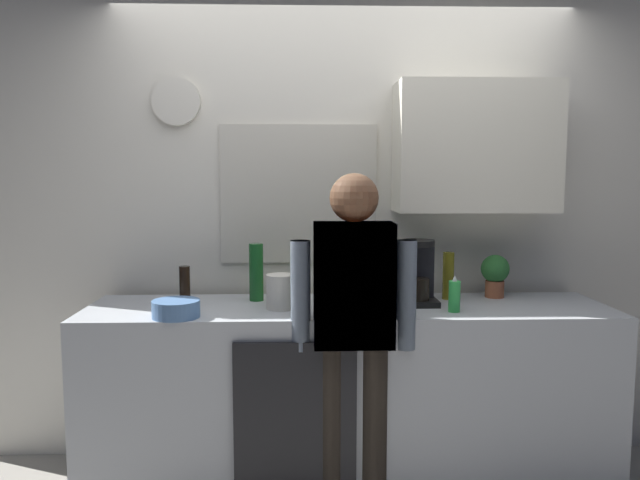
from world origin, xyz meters
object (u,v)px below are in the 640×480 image
(coffee_maker, at_px, (416,275))
(dish_soap, at_px, (454,296))
(bottle_olive_oil, at_px, (448,276))
(bottle_clear_soda, at_px, (345,277))
(bottle_dark_sauce, at_px, (185,283))
(mixing_bowl, at_px, (176,309))
(storage_canister, at_px, (281,292))
(potted_plant, at_px, (495,273))
(cup_yellow_cup, at_px, (280,291))
(person_at_sink, at_px, (353,317))
(bottle_green_wine, at_px, (256,272))
(person_guest, at_px, (353,317))

(coffee_maker, distance_m, dish_soap, 0.26)
(bottle_olive_oil, bearing_deg, bottle_clear_soda, -168.71)
(bottle_dark_sauce, xyz_separation_m, mixing_bowl, (0.03, -0.39, -0.05))
(storage_canister, bearing_deg, bottle_dark_sauce, 156.26)
(potted_plant, bearing_deg, bottle_olive_oil, -171.42)
(cup_yellow_cup, height_order, dish_soap, dish_soap)
(bottle_clear_soda, bearing_deg, person_at_sink, -87.27)
(coffee_maker, relative_size, storage_canister, 1.94)
(bottle_dark_sauce, bearing_deg, bottle_green_wine, -2.99)
(storage_canister, height_order, person_guest, person_guest)
(mixing_bowl, bearing_deg, bottle_clear_soda, 18.20)
(coffee_maker, relative_size, bottle_olive_oil, 1.32)
(potted_plant, height_order, dish_soap, potted_plant)
(mixing_bowl, xyz_separation_m, person_guest, (0.82, -0.08, -0.03))
(mixing_bowl, height_order, person_at_sink, person_at_sink)
(cup_yellow_cup, distance_m, potted_plant, 1.16)
(bottle_clear_soda, distance_m, storage_canister, 0.34)
(person_guest, bearing_deg, bottle_green_wine, -41.27)
(cup_yellow_cup, relative_size, mixing_bowl, 0.39)
(bottle_clear_soda, xyz_separation_m, mixing_bowl, (-0.80, -0.26, -0.10))
(bottle_clear_soda, distance_m, cup_yellow_cup, 0.37)
(coffee_maker, bearing_deg, bottle_clear_soda, -178.99)
(bottle_dark_sauce, bearing_deg, dish_soap, -13.36)
(mixing_bowl, relative_size, dish_soap, 1.22)
(dish_soap, distance_m, person_at_sink, 0.52)
(storage_canister, bearing_deg, potted_plant, 12.25)
(cup_yellow_cup, bearing_deg, dish_soap, -21.43)
(coffee_maker, relative_size, cup_yellow_cup, 3.88)
(bottle_green_wine, height_order, person_guest, person_guest)
(potted_plant, bearing_deg, bottle_green_wine, -178.04)
(bottle_olive_oil, height_order, potted_plant, bottle_olive_oil)
(bottle_dark_sauce, relative_size, bottle_green_wine, 0.60)
(bottle_green_wine, xyz_separation_m, cup_yellow_cup, (0.12, 0.03, -0.11))
(potted_plant, relative_size, person_guest, 0.14)
(mixing_bowl, bearing_deg, person_at_sink, -5.41)
(person_at_sink, bearing_deg, coffee_maker, 37.14)
(bottle_dark_sauce, bearing_deg, potted_plant, 0.83)
(cup_yellow_cup, height_order, person_guest, person_guest)
(potted_plant, distance_m, person_guest, 0.95)
(mixing_bowl, height_order, person_guest, person_guest)
(cup_yellow_cup, height_order, potted_plant, potted_plant)
(bottle_olive_oil, xyz_separation_m, mixing_bowl, (-1.36, -0.37, -0.08))
(dish_soap, bearing_deg, coffee_maker, 126.43)
(dish_soap, relative_size, person_guest, 0.11)
(person_at_sink, bearing_deg, storage_canister, 136.78)
(mixing_bowl, xyz_separation_m, dish_soap, (1.31, 0.07, 0.04))
(bottle_olive_oil, bearing_deg, dish_soap, -98.08)
(mixing_bowl, relative_size, person_at_sink, 0.14)
(mixing_bowl, height_order, dish_soap, dish_soap)
(mixing_bowl, bearing_deg, bottle_green_wine, 47.03)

